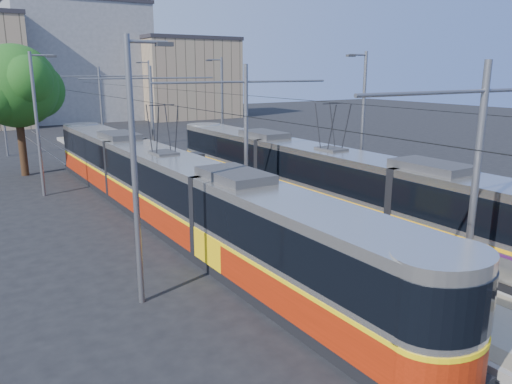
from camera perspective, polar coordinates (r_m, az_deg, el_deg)
ground at (r=18.46m, az=12.15°, el=-8.93°), size 160.00×160.00×0.00m
platform at (r=32.16m, az=-9.51°, el=1.24°), size 4.00×50.00×0.30m
tactile_strip_left at (r=31.60m, az=-11.94°, el=1.20°), size 0.70×50.00×0.01m
tactile_strip_right at (r=32.70m, az=-7.19°, el=1.81°), size 0.70×50.00×0.01m
rails at (r=32.19m, az=-9.50°, el=1.01°), size 8.71×70.00×0.03m
track_arrow at (r=14.26m, az=10.17°, el=-15.98°), size 1.20×5.00×0.01m
tram_left at (r=23.57m, az=-10.32°, el=0.50°), size 2.43×32.27×5.50m
tram_right at (r=24.51m, az=8.46°, el=1.45°), size 2.43×29.09×5.50m
catenary at (r=28.92m, az=-7.60°, el=8.69°), size 9.20×70.00×7.00m
street_lamps at (r=35.25m, az=-12.38°, el=8.84°), size 15.18×38.22×8.00m
shelter at (r=28.23m, az=-6.74°, el=2.32°), size 0.69×1.05×2.23m
tree at (r=37.31m, az=-25.27°, el=10.75°), size 5.99×5.54×8.70m
building_centre at (r=78.10m, az=-19.70°, el=13.87°), size 18.36×14.28×16.35m
building_right at (r=77.01m, az=-8.06°, el=12.79°), size 14.28×10.20×11.69m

